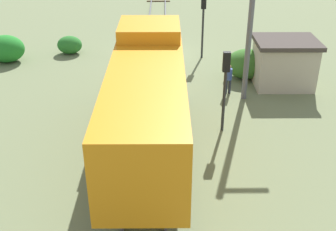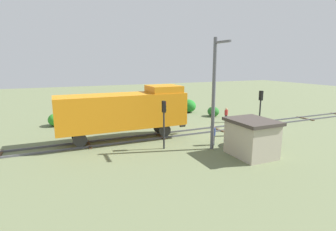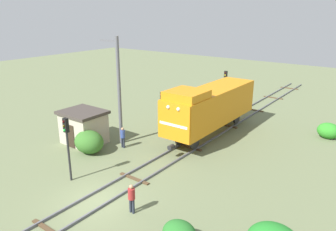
{
  "view_description": "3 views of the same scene",
  "coord_description": "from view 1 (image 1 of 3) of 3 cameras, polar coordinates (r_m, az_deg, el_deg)",
  "views": [
    {
      "loc": [
        -0.74,
        27.98,
        9.95
      ],
      "look_at": [
        -0.83,
        12.36,
        1.68
      ],
      "focal_mm": 45.0,
      "sensor_mm": 36.0,
      "label": 1
    },
    {
      "loc": [
        -21.99,
        18.49,
        6.82
      ],
      "look_at": [
        -1.26,
        9.36,
        2.22
      ],
      "focal_mm": 28.0,
      "sensor_mm": 36.0,
      "label": 2
    },
    {
      "loc": [
        13.13,
        -10.71,
        10.52
      ],
      "look_at": [
        -1.37,
        8.74,
        2.67
      ],
      "focal_mm": 35.0,
      "sensor_mm": 36.0,
      "label": 3
    }
  ],
  "objects": [
    {
      "name": "bush_far",
      "position": [
        30.4,
        -13.18,
        9.29
      ],
      "size": [
        1.7,
        1.39,
        1.24
      ],
      "primitive_type": "ellipsoid",
      "color": "#266926",
      "rests_on": "ground"
    },
    {
      "name": "worker_by_signal",
      "position": [
        23.49,
        8.2,
        5.21
      ],
      "size": [
        0.38,
        0.38,
        1.7
      ],
      "rotation": [
        0.0,
        0.0,
        0.31
      ],
      "color": "#262B38",
      "rests_on": "ground"
    },
    {
      "name": "catenary_mast",
      "position": [
        21.93,
        11.34,
        13.2
      ],
      "size": [
        1.94,
        0.28,
        8.66
      ],
      "color": "#595960",
      "rests_on": "ground"
    },
    {
      "name": "traffic_signal_mid",
      "position": [
        18.97,
        7.79,
        5.19
      ],
      "size": [
        0.32,
        0.34,
        3.88
      ],
      "color": "#262628",
      "rests_on": "ground"
    },
    {
      "name": "worker_near_track",
      "position": [
        29.15,
        -6.6,
        9.83
      ],
      "size": [
        0.38,
        0.38,
        1.7
      ],
      "rotation": [
        0.0,
        0.0,
        5.94
      ],
      "color": "#262B38",
      "rests_on": "ground"
    },
    {
      "name": "locomotive",
      "position": [
        16.71,
        -2.84,
        2.44
      ],
      "size": [
        2.9,
        11.6,
        4.6
      ],
      "color": "orange",
      "rests_on": "railway_track"
    },
    {
      "name": "bush_near",
      "position": [
        25.83,
        10.58,
        6.88
      ],
      "size": [
        2.44,
        2.0,
        1.78
      ],
      "primitive_type": "ellipsoid",
      "color": "#356926",
      "rests_on": "ground"
    },
    {
      "name": "railway_track",
      "position": [
        29.68,
        -1.76,
        8.45
      ],
      "size": [
        2.4,
        77.25,
        0.16
      ],
      "color": "#595960",
      "rests_on": "ground"
    },
    {
      "name": "ground_plane",
      "position": [
        29.7,
        -1.76,
        8.32
      ],
      "size": [
        115.87,
        115.87,
        0.0
      ],
      "primitive_type": "plane",
      "color": "#66704C"
    },
    {
      "name": "bush_mid",
      "position": [
        29.97,
        -21.13,
        8.43
      ],
      "size": [
        2.45,
        2.0,
        1.78
      ],
      "primitive_type": "ellipsoid",
      "color": "#217726",
      "rests_on": "ground"
    },
    {
      "name": "relay_hut",
      "position": [
        25.09,
        15.44,
        6.93
      ],
      "size": [
        3.5,
        2.9,
        2.74
      ],
      "color": "#B2A893",
      "rests_on": "ground"
    },
    {
      "name": "traffic_signal_near",
      "position": [
        28.28,
        4.8,
        13.45
      ],
      "size": [
        0.32,
        0.34,
        4.22
      ],
      "color": "#262628",
      "rests_on": "ground"
    }
  ]
}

